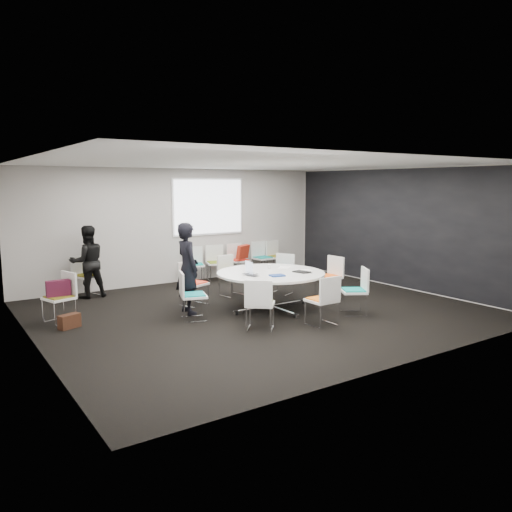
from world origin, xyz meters
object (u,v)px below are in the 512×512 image
chair_back_e (277,263)px  laptop (253,275)px  conference_table (271,282)px  person_main (188,268)px  chair_ring_h (354,300)px  chair_back_c (238,267)px  chair_ring_c (231,283)px  chair_back_a (195,272)px  cup (269,267)px  chair_ring_e (193,305)px  maroon_bag (58,288)px  chair_ring_b (281,282)px  brown_bag (69,321)px  chair_spare_left (60,307)px  chair_back_d (263,264)px  chair_ring_g (322,310)px  chair_ring_a (329,285)px  chair_ring_d (194,292)px  chair_person_back (86,284)px  chair_ring_f (260,314)px  person_back (88,262)px  chair_back_b (216,270)px

chair_back_e → laptop: bearing=38.9°
conference_table → person_main: (-1.48, 0.61, 0.33)m
chair_ring_h → laptop: 1.96m
conference_table → chair_back_c: chair_back_c is taller
chair_ring_c → conference_table: bearing=79.3°
chair_back_a → cup: 2.90m
chair_ring_e → maroon_bag: chair_ring_e is taller
chair_ring_b → chair_back_c: bearing=-31.3°
chair_ring_b → chair_back_c: (0.25, 2.21, 0.00)m
brown_bag → chair_spare_left: bearing=94.9°
chair_back_c → chair_back_e: 1.23m
chair_back_e → chair_back_d: bearing=-14.2°
chair_ring_g → maroon_bag: (-3.72, 2.71, 0.34)m
chair_back_e → maroon_bag: bearing=8.2°
chair_back_e → brown_bag: chair_back_e is taller
chair_ring_a → laptop: (-2.10, -0.19, 0.47)m
chair_ring_d → laptop: bearing=97.7°
chair_person_back → maroon_bag: size_ratio=2.20×
chair_ring_e → chair_back_d: 4.75m
chair_ring_d → chair_ring_e: same height
chair_ring_d → chair_ring_f: same height
chair_ring_g → maroon_bag: 4.61m
chair_ring_d → person_back: 2.50m
chair_person_back → brown_bag: (-0.92, -2.33, -0.16)m
chair_ring_f → chair_spare_left: size_ratio=1.00×
chair_back_a → person_back: bearing=23.5°
conference_table → laptop: (-0.48, -0.09, 0.22)m
chair_ring_c → chair_back_a: same height
conference_table → chair_ring_f: bearing=-132.6°
chair_ring_a → chair_back_a: bearing=24.0°
chair_ring_a → chair_back_a: 3.48m
chair_back_c → chair_spare_left: bearing=19.6°
chair_ring_b → chair_ring_f: (-1.95, -2.03, 0.00)m
chair_ring_b → maroon_bag: chair_ring_b is taller
chair_spare_left → person_back: (0.96, 1.71, 0.50)m
chair_person_back → brown_bag: chair_person_back is taller
chair_ring_h → chair_back_d: (0.95, 4.39, 0.00)m
chair_spare_left → chair_back_c: bearing=-85.9°
chair_back_d → chair_back_e: (0.45, -0.04, 0.00)m
chair_back_d → person_main: bearing=32.9°
chair_ring_h → chair_spare_left: same height
chair_back_a → chair_ring_c: bearing=110.2°
laptop → chair_back_d: bearing=-47.2°
chair_back_c → chair_ring_d: bearing=39.8°
chair_ring_h → chair_spare_left: bearing=92.9°
chair_ring_a → chair_ring_c: bearing=46.9°
chair_back_b → chair_back_e: size_ratio=1.00×
chair_ring_d → chair_back_c: 3.14m
chair_person_back → person_main: size_ratio=0.51×
maroon_bag → chair_person_back: bearing=62.6°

